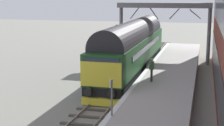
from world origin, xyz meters
The scene contains 8 objects.
ground_plane centered at (0.00, 0.00, 0.00)m, with size 140.00×140.00×0.00m, color gray.
track_main centered at (0.00, 0.00, 0.05)m, with size 2.50×60.00×0.15m.
station_platform centered at (3.60, 0.00, 0.50)m, with size 4.00×44.00×1.01m.
diesel_locomotive centered at (0.00, 8.28, 2.49)m, with size 2.74×20.13×4.68m.
signal_post_near centered at (-2.11, 11.49, 2.53)m, with size 0.44×0.22×4.02m.
platform_number_sign centered at (1.84, -5.91, 2.22)m, with size 0.10×0.44×1.81m.
waiting_passenger centered at (2.69, 1.60, 1.99)m, with size 0.34×0.51×1.64m.
overhead_footbridge centered at (2.05, 13.92, 5.46)m, with size 9.30×2.00×6.12m.
Camera 1 is at (6.10, -21.93, 6.83)m, focal length 56.53 mm.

